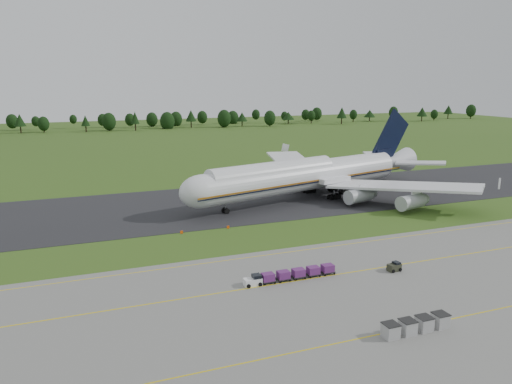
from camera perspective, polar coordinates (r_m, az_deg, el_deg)
name	(u,v)px	position (r m, az deg, el deg)	size (l,w,h in m)	color
ground	(265,236)	(96.13, 1.09, -5.07)	(600.00, 600.00, 0.00)	#315018
apron	(364,311)	(68.08, 12.27, -13.10)	(300.00, 52.00, 0.06)	slate
taxiway	(222,203)	(121.52, -3.91, -1.29)	(300.00, 40.00, 0.08)	black
apron_markings	(337,290)	(73.44, 9.22, -10.95)	(300.00, 30.20, 0.01)	#D6BB0C
tree_line	(137,120)	(309.11, -13.43, 7.99)	(530.62, 22.71, 11.45)	black
aircraft	(308,175)	(125.73, 6.00, 1.98)	(76.24, 71.83, 21.43)	silver
baggage_train	(289,275)	(75.72, 3.81, -9.41)	(14.65, 1.56, 1.50)	white
utility_cart	(394,268)	(81.87, 15.51, -8.32)	(2.18, 1.46, 1.13)	#2B2D20
uld_row	(416,325)	(63.97, 17.82, -14.29)	(8.97, 1.77, 1.75)	#9B9B9B
edge_markers	(205,230)	(99.70, -5.82, -4.32)	(10.04, 0.30, 0.60)	#FA4F07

